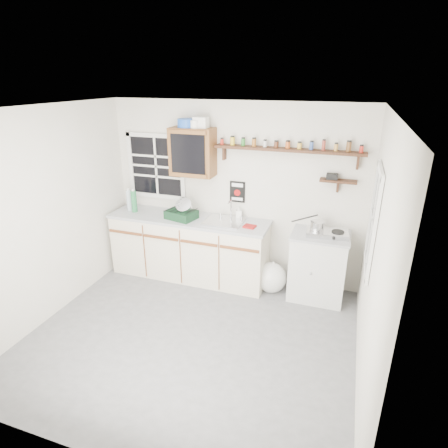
# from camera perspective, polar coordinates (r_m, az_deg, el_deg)

# --- Properties ---
(room) EXTENTS (3.64, 3.24, 2.54)m
(room) POSITION_cam_1_polar(r_m,az_deg,el_deg) (3.86, -5.58, -1.84)
(room) COLOR #565659
(room) RESTS_ON ground
(main_cabinet) EXTENTS (2.31, 0.63, 0.92)m
(main_cabinet) POSITION_cam_1_polar(r_m,az_deg,el_deg) (5.49, -5.31, -3.53)
(main_cabinet) COLOR beige
(main_cabinet) RESTS_ON floor
(right_cabinet) EXTENTS (0.73, 0.57, 0.91)m
(right_cabinet) POSITION_cam_1_polar(r_m,az_deg,el_deg) (5.11, 14.10, -6.20)
(right_cabinet) COLOR silver
(right_cabinet) RESTS_ON floor
(sink) EXTENTS (0.52, 0.44, 0.29)m
(sink) POSITION_cam_1_polar(r_m,az_deg,el_deg) (5.12, 0.03, 0.42)
(sink) COLOR silver
(sink) RESTS_ON main_cabinet
(upper_cabinet) EXTENTS (0.60, 0.32, 0.65)m
(upper_cabinet) POSITION_cam_1_polar(r_m,az_deg,el_deg) (5.18, -4.82, 10.87)
(upper_cabinet) COLOR #5B3716
(upper_cabinet) RESTS_ON wall_back
(upper_cabinet_clutter) EXTENTS (0.42, 0.24, 0.14)m
(upper_cabinet_clutter) POSITION_cam_1_polar(r_m,az_deg,el_deg) (5.12, -4.86, 15.09)
(upper_cabinet_clutter) COLOR #1B4CB4
(upper_cabinet_clutter) RESTS_ON upper_cabinet
(spice_shelf) EXTENTS (1.91, 0.18, 0.34)m
(spice_shelf) POSITION_cam_1_polar(r_m,az_deg,el_deg) (4.87, 9.67, 11.20)
(spice_shelf) COLOR black
(spice_shelf) RESTS_ON wall_back
(secondary_shelf) EXTENTS (0.45, 0.16, 0.24)m
(secondary_shelf) POSITION_cam_1_polar(r_m,az_deg,el_deg) (4.89, 16.76, 6.42)
(secondary_shelf) COLOR black
(secondary_shelf) RESTS_ON wall_back
(warning_sign) EXTENTS (0.22, 0.02, 0.30)m
(warning_sign) POSITION_cam_1_polar(r_m,az_deg,el_deg) (5.24, 2.05, 4.91)
(warning_sign) COLOR black
(warning_sign) RESTS_ON wall_back
(window_back) EXTENTS (0.93, 0.03, 0.98)m
(window_back) POSITION_cam_1_polar(r_m,az_deg,el_deg) (5.65, -10.28, 8.64)
(window_back) COLOR black
(window_back) RESTS_ON wall_back
(window_right) EXTENTS (0.03, 0.78, 1.08)m
(window_right) POSITION_cam_1_polar(r_m,az_deg,el_deg) (4.00, 21.87, 0.57)
(window_right) COLOR black
(window_right) RESTS_ON wall_back
(water_bottles) EXTENTS (0.18, 0.11, 0.35)m
(water_bottles) POSITION_cam_1_polar(r_m,az_deg,el_deg) (5.67, -13.88, 3.49)
(water_bottles) COLOR #B0C2CE
(water_bottles) RESTS_ON main_cabinet
(dish_rack) EXTENTS (0.46, 0.39, 0.30)m
(dish_rack) POSITION_cam_1_polar(r_m,az_deg,el_deg) (5.25, -6.38, 1.81)
(dish_rack) COLOR black
(dish_rack) RESTS_ON main_cabinet
(soap_bottle) EXTENTS (0.10, 0.10, 0.18)m
(soap_bottle) POSITION_cam_1_polar(r_m,az_deg,el_deg) (5.24, 2.29, 1.79)
(soap_bottle) COLOR white
(soap_bottle) RESTS_ON main_cabinet
(rag) EXTENTS (0.17, 0.15, 0.02)m
(rag) POSITION_cam_1_polar(r_m,az_deg,el_deg) (4.96, 3.92, -0.37)
(rag) COLOR maroon
(rag) RESTS_ON main_cabinet
(hotplate) EXTENTS (0.54, 0.33, 0.07)m
(hotplate) POSITION_cam_1_polar(r_m,az_deg,el_deg) (4.88, 15.43, -1.33)
(hotplate) COLOR silver
(hotplate) RESTS_ON right_cabinet
(saucepan) EXTENTS (0.43, 0.22, 0.19)m
(saucepan) POSITION_cam_1_polar(r_m,az_deg,el_deg) (4.86, 13.95, -0.19)
(saucepan) COLOR silver
(saucepan) RESTS_ON hotplate
(trash_bag) EXTENTS (0.42, 0.38, 0.48)m
(trash_bag) POSITION_cam_1_polar(r_m,az_deg,el_deg) (5.24, 7.21, -8.05)
(trash_bag) COLOR silver
(trash_bag) RESTS_ON floor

